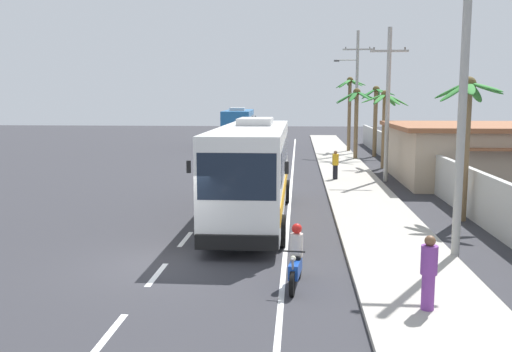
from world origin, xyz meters
TOP-DOWN VIEW (x-y plane):
  - ground_plane at (0.00, 0.00)m, footprint 160.00×160.00m
  - sidewalk_kerb at (6.80, 10.00)m, footprint 3.20×90.00m
  - lane_markings at (2.09, 14.75)m, footprint 3.54×71.00m
  - boundary_wall at (10.60, 14.00)m, footprint 0.24×60.00m
  - coach_bus_foreground at (2.00, 6.32)m, footprint 2.95×11.87m
  - coach_bus_far_lane at (-1.98, 38.38)m, footprint 3.23×11.46m
  - motorcycle_beside_bus at (3.72, -1.56)m, footprint 0.56×1.96m
  - pedestrian_near_kerb at (5.87, 16.56)m, footprint 0.36×0.36m
  - pedestrian_midwalk at (6.59, -3.28)m, footprint 0.36×0.36m
  - utility_pole_nearest at (8.39, 1.18)m, footprint 1.83×0.24m
  - utility_pole_mid at (8.72, 16.78)m, footprint 2.10×0.24m
  - utility_pole_far at (8.50, 32.37)m, footprint 3.16×0.24m
  - palm_nearest at (8.10, 27.83)m, footprint 3.34×3.36m
  - palm_second at (9.94, 30.71)m, footprint 2.80×2.99m
  - palm_third at (9.51, 22.99)m, footprint 3.23×3.08m
  - palm_fourth at (10.10, 6.58)m, footprint 2.63×2.73m
  - palm_farthest at (8.17, 34.23)m, footprint 2.65×2.75m

SIDE VIEW (x-z plane):
  - ground_plane at x=0.00m, z-range 0.00..0.00m
  - lane_markings at x=2.09m, z-range 0.00..0.01m
  - sidewalk_kerb at x=6.80m, z-range 0.00..0.14m
  - motorcycle_beside_bus at x=3.72m, z-range -0.14..1.44m
  - boundary_wall at x=10.60m, z-range 0.00..1.96m
  - pedestrian_near_kerb at x=5.87m, z-range 0.17..1.80m
  - pedestrian_midwalk at x=6.59m, z-range 0.18..1.83m
  - coach_bus_far_lane at x=-1.98m, z-range 0.08..3.92m
  - coach_bus_foreground at x=2.00m, z-range 0.08..3.98m
  - palm_third at x=9.51m, z-range 1.13..6.36m
  - palm_second at x=9.94m, z-range 1.05..6.74m
  - palm_fourth at x=10.10m, z-range 1.22..6.73m
  - palm_nearest at x=8.10m, z-range 1.27..6.72m
  - utility_pole_mid at x=8.72m, z-range 0.18..8.77m
  - utility_pole_nearest at x=8.39m, z-range 0.17..9.02m
  - palm_farthest at x=8.17m, z-range 1.40..7.94m
  - utility_pole_far at x=8.50m, z-range 0.32..10.54m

